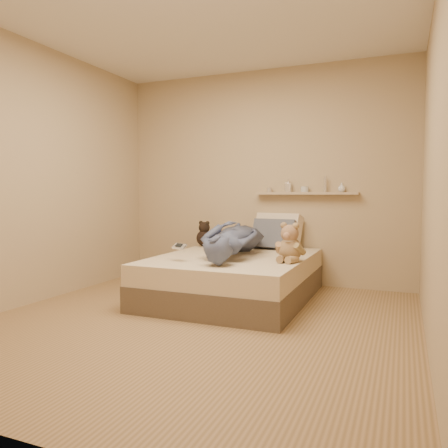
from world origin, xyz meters
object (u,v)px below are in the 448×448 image
at_px(pillow_cream, 278,231).
at_px(teddy_bear, 290,245).
at_px(pillow_grey, 274,235).
at_px(game_console, 179,246).
at_px(dark_plush, 205,235).
at_px(wall_shelf, 306,193).
at_px(bed, 234,277).
at_px(person, 233,238).

bearing_deg(pillow_cream, teddy_bear, -68.51).
xyz_separation_m(pillow_cream, pillow_grey, (-0.00, -0.14, -0.03)).
relative_size(game_console, dark_plush, 0.55).
height_order(pillow_cream, pillow_grey, pillow_cream).
bearing_deg(pillow_cream, wall_shelf, 14.10).
relative_size(bed, pillow_cream, 3.45).
relative_size(pillow_grey, person, 0.33).
bearing_deg(teddy_bear, pillow_cream, 111.49).
xyz_separation_m(teddy_bear, pillow_grey, (-0.40, 0.86, 0.01)).
distance_m(bed, game_console, 0.74).
xyz_separation_m(person, wall_shelf, (0.56, 0.92, 0.47)).
bearing_deg(teddy_bear, wall_shelf, 94.22).
relative_size(teddy_bear, dark_plush, 1.20).
height_order(bed, pillow_cream, pillow_cream).
relative_size(pillow_cream, wall_shelf, 0.46).
bearing_deg(bed, wall_shelf, 58.82).
xyz_separation_m(bed, teddy_bear, (0.63, -0.17, 0.38)).
bearing_deg(person, bed, -120.33).
height_order(bed, game_console, game_console).
height_order(bed, dark_plush, dark_plush).
relative_size(game_console, person, 0.11).
bearing_deg(pillow_grey, dark_plush, -175.46).
bearing_deg(wall_shelf, bed, -121.18).
bearing_deg(teddy_bear, game_console, -159.93).
height_order(pillow_cream, wall_shelf, wall_shelf).
bearing_deg(teddy_bear, dark_plush, 147.81).
bearing_deg(person, dark_plush, -52.93).
xyz_separation_m(game_console, teddy_bear, (0.99, 0.36, 0.01)).
bearing_deg(dark_plush, pillow_cream, 13.54).
bearing_deg(pillow_grey, person, -108.62).
distance_m(game_console, teddy_bear, 1.05).
bearing_deg(pillow_grey, bed, -108.55).
bearing_deg(bed, dark_plush, 135.37).
bearing_deg(dark_plush, bed, -44.63).
height_order(bed, teddy_bear, teddy_bear).
xyz_separation_m(dark_plush, pillow_grey, (0.86, 0.07, 0.03)).
bearing_deg(dark_plush, game_console, -76.85).
xyz_separation_m(pillow_cream, person, (-0.24, -0.84, -0.02)).
bearing_deg(person, wall_shelf, -128.59).
relative_size(bed, wall_shelf, 1.58).
distance_m(teddy_bear, person, 0.66).
xyz_separation_m(dark_plush, wall_shelf, (1.18, 0.29, 0.51)).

